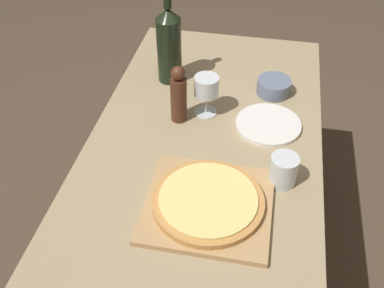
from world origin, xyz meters
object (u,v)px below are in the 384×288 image
pizza (208,201)px  small_bowl (274,87)px  wine_bottle (169,44)px  pepper_mill (179,95)px  wine_glass (206,88)px

pizza → small_bowl: small_bowl is taller
wine_bottle → pepper_mill: size_ratio=1.73×
wine_glass → pizza: bearing=-79.5°
wine_bottle → pizza: bearing=-67.7°
small_bowl → pepper_mill: bearing=-145.1°
pizza → wine_glass: bearing=100.5°
pepper_mill → wine_glass: bearing=30.7°
small_bowl → pizza: bearing=-103.9°
pizza → small_bowl: size_ratio=2.52×
pizza → small_bowl: (0.14, 0.58, -0.00)m
pizza → wine_glass: wine_glass is taller
pizza → pepper_mill: (-0.16, 0.37, 0.07)m
pizza → wine_bottle: bearing=112.3°
pizza → wine_glass: (-0.08, 0.42, 0.08)m
wine_glass → wine_bottle: bearing=132.8°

